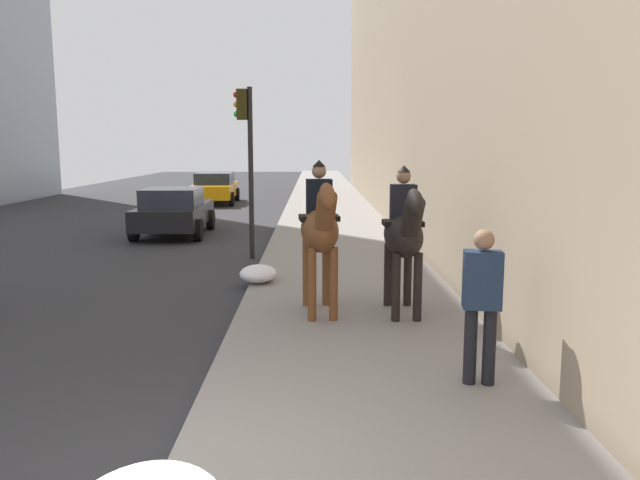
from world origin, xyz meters
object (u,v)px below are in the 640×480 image
object	(u,v)px
car_mid_lane	(215,187)
traffic_light_near_curb	(247,145)
mounted_horse_far	(404,233)
car_far_lane	(174,211)
pedestrian_greeting	(482,297)
mounted_horse_near	(320,228)

from	to	relation	value
car_mid_lane	traffic_light_near_curb	size ratio (longest dim) A/B	1.12
mounted_horse_far	car_far_lane	xyz separation A→B (m)	(9.33, 5.59, -0.64)
pedestrian_greeting	car_mid_lane	bearing A→B (deg)	24.60
car_far_lane	mounted_horse_near	bearing A→B (deg)	-156.41
mounted_horse_near	mounted_horse_far	xyz separation A→B (m)	(-0.04, -1.27, -0.07)
pedestrian_greeting	car_far_lane	world-z (taller)	pedestrian_greeting
pedestrian_greeting	car_far_lane	distance (m)	13.57
mounted_horse_near	car_far_lane	bearing A→B (deg)	-160.89
mounted_horse_near	car_mid_lane	xyz separation A→B (m)	(19.83, 4.76, -0.68)
mounted_horse_near	traffic_light_near_curb	world-z (taller)	traffic_light_near_curb
pedestrian_greeting	car_mid_lane	xyz separation A→B (m)	(22.69, 6.47, -0.33)
mounted_horse_near	traffic_light_near_curb	size ratio (longest dim) A/B	0.58
mounted_horse_near	car_far_lane	size ratio (longest dim) A/B	0.58
mounted_horse_near	traffic_light_near_curb	bearing A→B (deg)	-168.60
car_far_lane	traffic_light_near_curb	distance (m)	5.12
mounted_horse_far	traffic_light_near_curb	distance (m)	6.29
car_mid_lane	mounted_horse_far	bearing A→B (deg)	14.93
car_far_lane	traffic_light_near_curb	xyz separation A→B (m)	(-3.92, -2.65, 1.95)
mounted_horse_far	pedestrian_greeting	world-z (taller)	mounted_horse_far
pedestrian_greeting	car_mid_lane	world-z (taller)	pedestrian_greeting
mounted_horse_far	car_mid_lane	xyz separation A→B (m)	(19.87, 6.03, -0.61)
mounted_horse_near	mounted_horse_far	size ratio (longest dim) A/B	1.03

